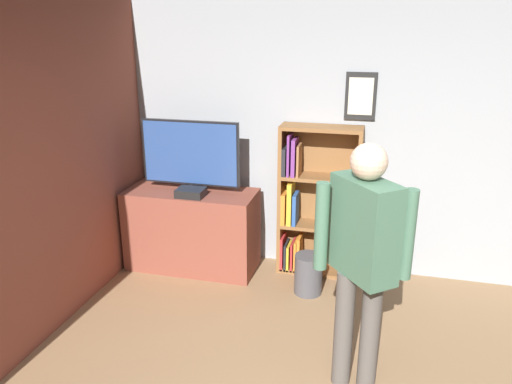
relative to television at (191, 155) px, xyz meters
name	(u,v)px	position (x,y,z in m)	size (l,w,h in m)	color
wall_back	(365,140)	(1.65, 0.36, 0.17)	(6.67, 0.09, 2.70)	#9EA3A8
wall_side_brick	(61,160)	(-0.72, -1.02, 0.16)	(0.06, 4.30, 2.70)	brown
tv_ledge	(192,230)	(0.00, -0.04, -0.77)	(1.30, 0.55, 0.82)	brown
television	(191,155)	(0.00, 0.00, 0.00)	(0.98, 0.22, 0.70)	black
game_console	(191,193)	(0.06, -0.19, -0.32)	(0.26, 0.21, 0.08)	black
bookshelf	(311,203)	(1.18, 0.18, -0.46)	(0.77, 0.28, 1.50)	brown
person	(362,249)	(1.73, -1.44, -0.15)	(0.62, 0.51, 1.73)	#56514C
waste_bin	(308,274)	(1.23, -0.28, -1.00)	(0.26, 0.26, 0.38)	#4C4C51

